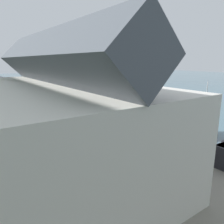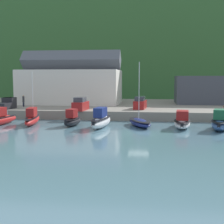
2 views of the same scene
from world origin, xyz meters
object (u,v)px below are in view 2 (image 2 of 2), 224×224
Objects in this scene: pickup_truck_0 at (7,104)px; moored_boat_4 at (140,122)px; parked_car_2 at (81,105)px; parked_car_3 at (140,103)px; moored_boat_0 at (0,119)px; moored_boat_6 at (220,122)px; moored_boat_5 at (182,122)px; moored_boat_1 at (32,118)px; dog_on_quay at (224,107)px; moored_boat_2 at (72,120)px; person_on_quay at (23,101)px; moored_boat_3 at (101,120)px.

moored_boat_4 is at bearing -17.37° from pickup_truck_0.
parked_car_2 reaches higher than pickup_truck_0.
moored_boat_4 is 2.05× the size of parked_car_3.
parked_car_2 is (9.87, 8.24, 1.43)m from moored_boat_0.
pickup_truck_0 is at bearing -179.36° from moored_boat_6.
moored_boat_5 is 1.67× the size of parked_car_2.
dog_on_quay is (29.34, 11.63, 0.99)m from moored_boat_1.
moored_boat_4 is (19.88, 1.49, -0.35)m from moored_boat_0.
moored_boat_4 is 5.77m from moored_boat_5.
moored_boat_2 is at bearing 165.54° from moored_boat_4.
moored_boat_0 is 30.43m from moored_boat_6.
person_on_quay is (-22.08, 12.01, 1.96)m from moored_boat_4.
moored_boat_0 is 1.10× the size of moored_boat_5.
moored_boat_2 is at bearing 175.64° from moored_boat_3.
moored_boat_1 is 26.15m from moored_boat_6.
moored_boat_4 is 25.21m from person_on_quay.
moored_boat_1 reaches higher than pickup_truck_0.
person_on_quay is (1.06, 4.57, 0.28)m from pickup_truck_0.
moored_boat_1 reaches higher than person_on_quay.
moored_boat_4 is at bearing -28.55° from person_on_quay.
pickup_truck_0 reaches higher than moored_boat_2.
moored_boat_0 is at bearing 30.75° from dog_on_quay.
moored_boat_6 is 16.08m from parked_car_3.
person_on_quay reaches higher than dog_on_quay.
moored_boat_4 is at bearing -10.26° from moored_boat_1.
moored_boat_1 is at bearing -139.76° from parked_car_3.
moored_boat_1 is 1.08× the size of moored_boat_3.
moored_boat_3 is 23.13m from dog_on_quay.
moored_boat_2 is 16.11m from pickup_truck_0.
pickup_truck_0 is (-13.73, 8.31, 1.38)m from moored_boat_2.
moored_boat_2 is 7.78m from parked_car_2.
pickup_truck_0 is at bearing 157.87° from moored_boat_2.
person_on_quay is (-2.20, 13.51, 1.61)m from moored_boat_0.
moored_boat_4 is 10.64m from moored_boat_6.
moored_boat_2 is at bearing -45.46° from person_on_quay.
pickup_truck_0 is 37.13m from dog_on_quay.
pickup_truck_0 is at bearing -167.09° from parked_car_3.
moored_boat_3 is at bearing -163.30° from moored_boat_6.
moored_boat_1 is 31.57m from dog_on_quay.
moored_boat_1 is at bearing 26.87° from moored_boat_0.
moored_boat_6 is 3.42× the size of person_on_quay.
parked_car_3 is at bearing 148.36° from moored_boat_6.
moored_boat_6 is at bearing -14.12° from pickup_truck_0.
moored_boat_6 reaches higher than moored_boat_5.
moored_boat_3 is (14.70, -0.23, 0.10)m from moored_boat_0.
parked_car_3 is (-6.14, 10.89, 1.50)m from moored_boat_5.
moored_boat_5 is 12.59m from parked_car_3.
pickup_truck_0 reaches higher than moored_boat_6.
moored_boat_3 is 8.70× the size of dog_on_quay.
parked_car_3 is at bearing 40.51° from moored_boat_0.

